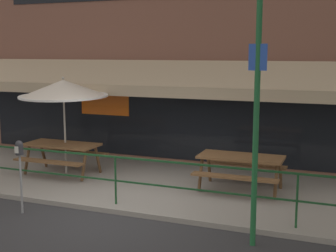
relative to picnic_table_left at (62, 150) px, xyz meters
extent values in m
plane|color=#2D2D30|center=(2.27, -1.85, -0.71)|extent=(120.00, 120.00, 0.00)
cube|color=gray|center=(2.27, 0.15, -0.66)|extent=(15.00, 4.00, 0.10)
cube|color=brown|center=(2.27, 2.40, 2.86)|extent=(15.00, 0.50, 7.14)
cube|color=black|center=(2.27, 2.14, 0.64)|extent=(12.00, 0.02, 2.30)
cube|color=orange|center=(0.02, 2.12, 0.94)|extent=(1.50, 0.02, 0.70)
cube|color=tan|center=(2.27, 1.60, 1.79)|extent=(13.80, 0.92, 0.70)
cube|color=tan|center=(2.27, 1.09, 1.39)|extent=(13.80, 0.08, 0.28)
cylinder|color=#194723|center=(2.27, -1.55, -0.13)|extent=(0.04, 0.04, 0.95)
cylinder|color=#194723|center=(5.72, -1.55, -0.13)|extent=(0.04, 0.04, 0.95)
cube|color=#194723|center=(2.27, -1.55, 0.34)|extent=(13.80, 0.04, 0.04)
cube|color=#194723|center=(2.27, -1.55, -0.13)|extent=(13.80, 0.03, 0.03)
cube|color=brown|center=(0.00, 0.00, 0.13)|extent=(1.80, 0.80, 0.05)
cube|color=brown|center=(0.00, -0.58, -0.17)|extent=(1.80, 0.26, 0.04)
cube|color=brown|center=(0.00, 0.58, -0.17)|extent=(1.80, 0.26, 0.04)
cylinder|color=brown|center=(0.80, -0.32, -0.24)|extent=(0.07, 0.30, 0.73)
cylinder|color=brown|center=(0.80, 0.32, -0.24)|extent=(0.07, 0.30, 0.73)
cylinder|color=brown|center=(-0.80, -0.32, -0.24)|extent=(0.07, 0.30, 0.73)
cylinder|color=brown|center=(-0.80, 0.32, -0.24)|extent=(0.07, 0.30, 0.73)
cube|color=brown|center=(4.35, 0.25, 0.13)|extent=(1.80, 0.80, 0.05)
cube|color=brown|center=(4.35, -0.33, -0.17)|extent=(1.80, 0.26, 0.04)
cube|color=brown|center=(4.35, 0.83, -0.17)|extent=(1.80, 0.26, 0.04)
cylinder|color=brown|center=(5.15, -0.07, -0.24)|extent=(0.07, 0.30, 0.73)
cylinder|color=brown|center=(5.15, 0.57, -0.24)|extent=(0.07, 0.30, 0.73)
cylinder|color=brown|center=(3.55, -0.07, -0.24)|extent=(0.07, 0.30, 0.73)
cylinder|color=brown|center=(3.55, 0.57, -0.24)|extent=(0.07, 0.30, 0.73)
cylinder|color=#B7B2A8|center=(0.00, 0.14, 0.54)|extent=(0.04, 0.04, 2.30)
cone|color=silver|center=(0.00, 0.14, 1.49)|extent=(2.10, 2.11, 0.44)
cylinder|color=white|center=(0.00, 0.14, 1.30)|extent=(2.14, 2.14, 0.08)
sphere|color=#B7B2A8|center=(0.00, 0.14, 1.73)|extent=(0.07, 0.07, 0.07)
cylinder|color=gray|center=(0.71, -2.43, -0.13)|extent=(0.04, 0.04, 1.15)
cylinder|color=#2D2D33|center=(0.71, -2.43, 0.54)|extent=(0.15, 0.15, 0.20)
sphere|color=#2D2D33|center=(0.71, -2.43, 0.64)|extent=(0.14, 0.14, 0.14)
cube|color=silver|center=(0.71, -2.51, 0.55)|extent=(0.08, 0.01, 0.13)
cylinder|color=#1E6033|center=(5.13, -2.30, 1.37)|extent=(0.09, 0.09, 4.16)
cube|color=blue|center=(5.13, -2.32, 2.29)|extent=(0.28, 0.02, 0.40)
camera|label=1|loc=(6.47, -9.42, 2.38)|focal=50.00mm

